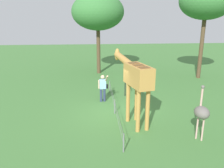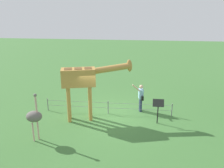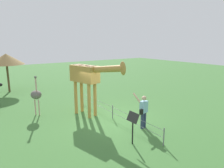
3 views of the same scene
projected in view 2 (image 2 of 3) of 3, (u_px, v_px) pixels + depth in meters
The scene contains 6 objects.
ground_plane at pixel (108, 115), 13.24m from camera, with size 60.00×60.00×0.00m, color #427538.
giraffe at pixel (84, 80), 12.09m from camera, with size 3.65×1.38×3.19m.
visitor at pixel (141, 96), 13.44m from camera, with size 0.67×0.57×1.67m.
ostrich at pixel (34, 117), 10.39m from camera, with size 0.70×0.56×2.25m.
info_sign at pixel (158, 106), 12.00m from camera, with size 0.56×0.21×1.32m.
wire_fence at pixel (108, 107), 13.30m from camera, with size 7.05×0.05×0.75m.
Camera 2 is at (1.59, -11.92, 5.80)m, focal length 38.21 mm.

